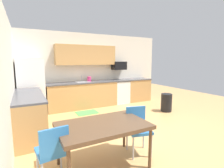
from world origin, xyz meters
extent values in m
plane|color=tan|center=(0.00, 0.00, 0.00)|extent=(12.00, 12.00, 0.00)
cube|color=silver|center=(0.00, 2.65, 1.35)|extent=(5.80, 0.10, 2.70)
cube|color=silver|center=(-2.65, 0.00, 1.35)|extent=(0.10, 5.80, 2.70)
cube|color=tan|center=(-0.50, 2.30, 0.45)|extent=(2.50, 0.60, 0.90)
cube|color=tan|center=(1.87, 2.30, 0.45)|extent=(1.05, 0.60, 0.90)
cube|color=tan|center=(-2.30, 0.80, 0.45)|extent=(0.60, 2.00, 0.90)
cube|color=#4C4C51|center=(0.00, 2.30, 0.92)|extent=(4.80, 0.64, 0.04)
cube|color=#4C4C51|center=(-2.30, 0.80, 0.92)|extent=(0.64, 2.00, 0.04)
cube|color=tan|center=(-0.30, 2.43, 1.90)|extent=(2.20, 0.34, 0.70)
cube|color=white|center=(-2.18, 2.22, 0.88)|extent=(0.76, 0.70, 1.75)
cube|color=white|center=(1.05, 2.30, 0.44)|extent=(0.60, 0.60, 0.88)
cube|color=black|center=(1.05, 2.30, 0.90)|extent=(0.60, 0.60, 0.03)
cube|color=black|center=(1.05, 2.40, 1.50)|extent=(0.54, 0.36, 0.32)
cube|color=#A5A8AD|center=(-0.50, 2.30, 0.88)|extent=(0.48, 0.40, 0.14)
cylinder|color=#B2B5BA|center=(-0.50, 2.48, 1.04)|extent=(0.02, 0.02, 0.24)
cube|color=brown|center=(-1.30, -1.17, 0.70)|extent=(1.40, 0.90, 0.06)
cylinder|color=brown|center=(-0.66, -1.56, 0.33)|extent=(0.05, 0.05, 0.67)
cylinder|color=brown|center=(-1.94, -0.78, 0.33)|extent=(0.05, 0.05, 0.67)
cylinder|color=brown|center=(-0.66, -0.78, 0.33)|extent=(0.05, 0.05, 0.67)
cube|color=#2D72B7|center=(-0.56, -1.13, 0.45)|extent=(0.49, 0.49, 0.05)
cube|color=#2D72B7|center=(-0.51, -0.95, 0.65)|extent=(0.38, 0.13, 0.40)
cylinder|color=#B2B2B7|center=(-0.76, -1.25, 0.21)|extent=(0.03, 0.03, 0.42)
cylinder|color=#B2B2B7|center=(-0.44, -1.33, 0.21)|extent=(0.03, 0.03, 0.42)
cylinder|color=#B2B2B7|center=(-0.68, -0.92, 0.21)|extent=(0.03, 0.03, 0.42)
cylinder|color=#B2B2B7|center=(-0.35, -1.00, 0.21)|extent=(0.03, 0.03, 0.42)
cube|color=#2D72B7|center=(-2.07, -1.13, 0.45)|extent=(0.44, 0.44, 0.05)
cube|color=#2D72B7|center=(-2.05, -1.30, 0.65)|extent=(0.38, 0.08, 0.40)
cylinder|color=#B2B2B7|center=(-1.92, -0.94, 0.21)|extent=(0.03, 0.03, 0.42)
cylinder|color=#B2B2B7|center=(-2.26, -0.98, 0.21)|extent=(0.03, 0.03, 0.42)
cylinder|color=#B2B2B7|center=(-1.89, -1.28, 0.21)|extent=(0.03, 0.03, 0.42)
cylinder|color=black|center=(1.85, 0.57, 0.30)|extent=(0.36, 0.36, 0.60)
cube|color=#4CA54C|center=(-0.59, 1.65, 0.01)|extent=(0.70, 0.50, 0.01)
cylinder|color=#CC3372|center=(-0.24, 2.35, 1.02)|extent=(0.14, 0.14, 0.20)
camera|label=1|loc=(-2.35, -3.49, 1.72)|focal=27.05mm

